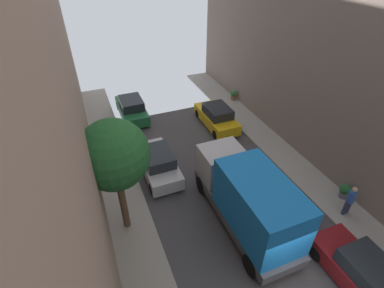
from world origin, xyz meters
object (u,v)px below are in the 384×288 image
(delivery_truck, at_px, (248,198))
(pedestrian, at_px, (350,200))
(parked_car_left_2, at_px, (158,163))
(parked_car_right_2, at_px, (364,275))
(potted_plant_3, at_px, (233,95))
(parked_car_left_3, at_px, (132,109))
(street_tree_0, at_px, (114,155))
(parked_car_right_3, at_px, (217,117))
(potted_plant_4, at_px, (345,191))

(delivery_truck, bearing_deg, pedestrian, -15.46)
(parked_car_left_2, relative_size, pedestrian, 2.44)
(parked_car_right_2, relative_size, potted_plant_3, 5.34)
(parked_car_left_3, distance_m, street_tree_0, 11.04)
(parked_car_left_3, height_order, pedestrian, pedestrian)
(delivery_truck, distance_m, potted_plant_3, 12.95)
(delivery_truck, bearing_deg, potted_plant_3, 63.75)
(parked_car_right_3, bearing_deg, street_tree_0, -139.89)
(parked_car_left_2, xyz_separation_m, delivery_truck, (2.70, -5.15, 1.07))
(street_tree_0, bearing_deg, parked_car_left_2, 52.26)
(parked_car_right_3, height_order, delivery_truck, delivery_truck)
(parked_car_left_2, xyz_separation_m, potted_plant_4, (8.32, -5.62, -0.12))
(parked_car_left_3, xyz_separation_m, potted_plant_4, (8.32, -12.54, -0.12))
(parked_car_right_3, distance_m, potted_plant_3, 4.23)
(parked_car_left_3, xyz_separation_m, street_tree_0, (-2.49, -10.13, 3.59))
(parked_car_left_3, bearing_deg, potted_plant_3, -3.46)
(pedestrian, bearing_deg, potted_plant_3, 86.40)
(parked_car_left_2, xyz_separation_m, parked_car_right_2, (5.40, -9.45, 0.00))
(parked_car_left_2, bearing_deg, street_tree_0, -127.74)
(parked_car_right_2, height_order, street_tree_0, street_tree_0)
(pedestrian, bearing_deg, delivery_truck, 164.54)
(potted_plant_4, bearing_deg, parked_car_left_3, 123.57)
(parked_car_left_3, relative_size, pedestrian, 2.44)
(parked_car_right_3, bearing_deg, delivery_truck, -107.46)
(parked_car_left_3, relative_size, parked_car_right_3, 1.00)
(parked_car_right_3, bearing_deg, parked_car_right_2, -90.00)
(parked_car_right_3, xyz_separation_m, potted_plant_3, (3.00, 2.98, -0.13))
(parked_car_left_3, distance_m, pedestrian, 15.42)
(potted_plant_4, bearing_deg, parked_car_left_2, 145.98)
(delivery_truck, height_order, street_tree_0, street_tree_0)
(parked_car_left_2, relative_size, parked_car_right_2, 1.00)
(potted_plant_4, bearing_deg, street_tree_0, 167.45)
(parked_car_right_2, relative_size, potted_plant_4, 5.12)
(street_tree_0, xyz_separation_m, potted_plant_3, (10.89, 9.63, -3.72))
(pedestrian, relative_size, street_tree_0, 0.31)
(parked_car_left_3, bearing_deg, delivery_truck, -77.39)
(parked_car_right_2, xyz_separation_m, pedestrian, (2.19, 2.94, 0.35))
(pedestrian, xyz_separation_m, street_tree_0, (-10.08, 3.29, 3.24))
(parked_car_left_3, height_order, potted_plant_3, parked_car_left_3)
(parked_car_right_3, distance_m, delivery_truck, 9.06)
(parked_car_right_3, relative_size, street_tree_0, 0.74)
(parked_car_left_3, relative_size, street_tree_0, 0.74)
(parked_car_left_3, distance_m, parked_car_right_2, 17.23)
(street_tree_0, bearing_deg, potted_plant_4, -12.55)
(delivery_truck, xyz_separation_m, potted_plant_4, (5.62, -0.47, -1.19))
(delivery_truck, height_order, potted_plant_4, delivery_truck)
(potted_plant_3, bearing_deg, delivery_truck, -116.25)
(parked_car_right_2, xyz_separation_m, street_tree_0, (-7.89, 6.23, 3.59))
(parked_car_left_2, distance_m, potted_plant_4, 10.04)
(parked_car_right_2, xyz_separation_m, delivery_truck, (-2.70, 4.29, 1.07))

